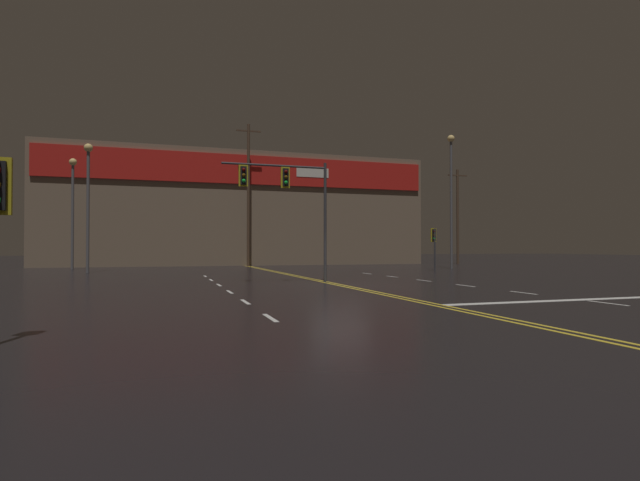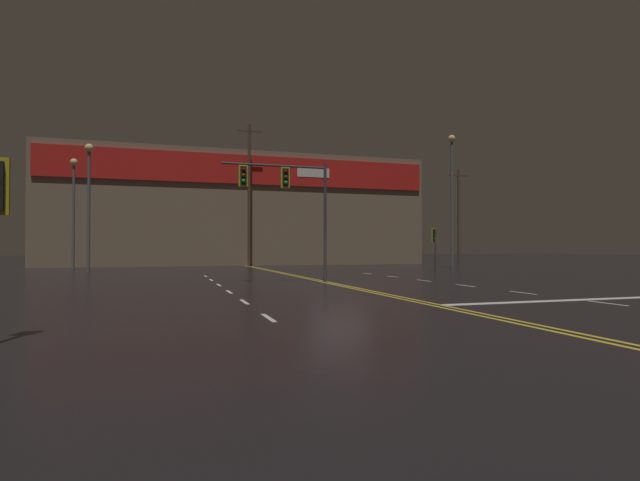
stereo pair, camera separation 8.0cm
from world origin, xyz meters
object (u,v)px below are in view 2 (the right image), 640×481
at_px(streetlight_near_left, 89,189).
at_px(streetlight_median_approach, 74,197).
at_px(traffic_signal_median, 285,189).
at_px(streetlight_near_right, 452,185).
at_px(traffic_signal_corner_northeast, 435,240).

bearing_deg(streetlight_near_left, streetlight_median_approach, 107.16).
distance_m(traffic_signal_median, streetlight_near_right, 20.20).
bearing_deg(streetlight_median_approach, streetlight_near_left, -72.84).
xyz_separation_m(streetlight_near_left, streetlight_median_approach, (-1.83, 5.92, -0.04)).
xyz_separation_m(traffic_signal_corner_northeast, streetlight_near_right, (3.17, 2.71, 4.43)).
bearing_deg(traffic_signal_corner_northeast, streetlight_near_left, 169.76).
bearing_deg(traffic_signal_median, traffic_signal_corner_northeast, 33.88).
relative_size(traffic_signal_median, traffic_signal_corner_northeast, 1.88).
bearing_deg(streetlight_median_approach, traffic_signal_median, -57.79).
distance_m(streetlight_near_left, streetlight_near_right, 26.61).
height_order(streetlight_near_left, streetlight_median_approach, streetlight_near_left).
distance_m(streetlight_near_right, streetlight_median_approach, 29.36).
xyz_separation_m(streetlight_near_right, streetlight_median_approach, (-28.38, 7.43, -1.18)).
height_order(streetlight_near_right, streetlight_median_approach, streetlight_near_right).
bearing_deg(traffic_signal_corner_northeast, traffic_signal_median, -146.12).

